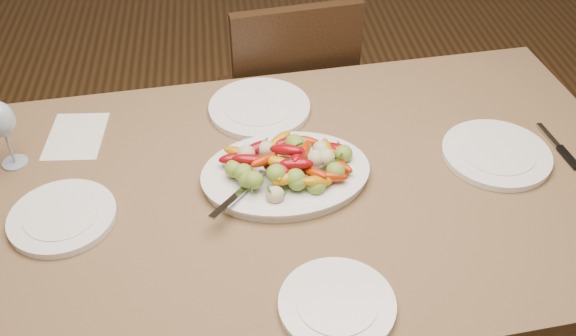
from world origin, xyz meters
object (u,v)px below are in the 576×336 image
(serving_platter, at_px, (286,176))
(plate_right, at_px, (496,154))
(plate_far, at_px, (259,108))
(dining_table, at_px, (288,283))
(plate_near, at_px, (337,305))
(plate_left, at_px, (63,217))
(chair_far, at_px, (283,102))
(wine_glass, at_px, (4,133))

(serving_platter, height_order, plate_right, serving_platter)
(plate_right, bearing_deg, plate_far, 155.16)
(dining_table, relative_size, plate_far, 6.25)
(plate_right, xyz_separation_m, plate_near, (-0.50, -0.44, 0.00))
(dining_table, height_order, serving_platter, serving_platter)
(plate_right, bearing_deg, plate_left, -174.32)
(plate_left, bearing_deg, plate_near, -28.35)
(dining_table, height_order, chair_far, chair_far)
(dining_table, bearing_deg, serving_platter, 95.01)
(plate_far, distance_m, wine_glass, 0.68)
(serving_platter, bearing_deg, plate_left, -171.13)
(plate_left, bearing_deg, wine_glass, 124.53)
(dining_table, distance_m, plate_left, 0.67)
(plate_left, xyz_separation_m, plate_far, (0.50, 0.39, 0.00))
(plate_right, relative_size, plate_near, 1.17)
(dining_table, relative_size, plate_near, 7.50)
(plate_far, bearing_deg, wine_glass, -165.96)
(plate_left, xyz_separation_m, wine_glass, (-0.16, 0.23, 0.09))
(plate_right, height_order, wine_glass, wine_glass)
(serving_platter, relative_size, plate_left, 1.65)
(plate_left, distance_m, wine_glass, 0.29)
(dining_table, height_order, plate_left, plate_left)
(plate_far, bearing_deg, chair_far, 75.31)
(chair_far, height_order, plate_near, chair_far)
(dining_table, bearing_deg, chair_far, 84.83)
(plate_far, relative_size, wine_glass, 1.44)
(chair_far, bearing_deg, wine_glass, 30.12)
(plate_near, bearing_deg, chair_far, 89.43)
(dining_table, distance_m, plate_near, 0.55)
(wine_glass, bearing_deg, serving_platter, -11.50)
(plate_right, relative_size, wine_glass, 1.40)
(plate_right, distance_m, plate_far, 0.67)
(chair_far, distance_m, plate_left, 1.07)
(dining_table, distance_m, plate_far, 0.51)
(plate_left, xyz_separation_m, plate_right, (1.11, 0.11, 0.00))
(dining_table, xyz_separation_m, plate_far, (-0.05, 0.34, 0.39))
(plate_far, bearing_deg, dining_table, -82.33)
(dining_table, bearing_deg, plate_near, -81.33)
(plate_left, height_order, plate_far, same)
(plate_left, bearing_deg, plate_far, 38.01)
(serving_platter, distance_m, plate_right, 0.57)
(dining_table, height_order, plate_near, plate_near)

